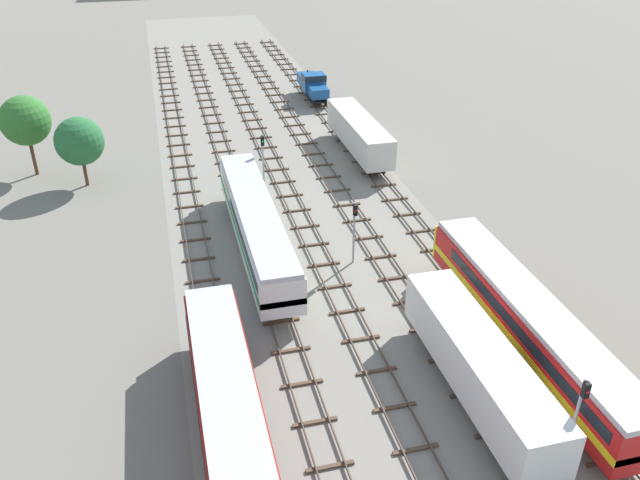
{
  "coord_description": "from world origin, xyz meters",
  "views": [
    {
      "loc": [
        -10.23,
        7.56,
        24.84
      ],
      "look_at": [
        0.0,
        47.65,
        1.5
      ],
      "focal_mm": 36.41,
      "sensor_mm": 36.0,
      "label": 1
    }
  ],
  "objects": [
    {
      "name": "lineside_tree_1",
      "position": [
        -22.27,
        69.24,
        5.29
      ],
      "size": [
        4.56,
        4.56,
        7.59
      ],
      "color": "#4C331E",
      "rests_on": "ground"
    },
    {
      "name": "track_centre_right",
      "position": [
        8.77,
        57.0,
        0.14
      ],
      "size": [
        2.4,
        126.0,
        0.29
      ],
      "color": "#47382D",
      "rests_on": "ground"
    },
    {
      "name": "track_centre_left",
      "position": [
        0.0,
        57.0,
        0.14
      ],
      "size": [
        2.4,
        126.0,
        0.29
      ],
      "color": "#47382D",
      "rests_on": "ground"
    },
    {
      "name": "lineside_tree_0",
      "position": [
        -17.49,
        65.46,
        4.25
      ],
      "size": [
        4.32,
        4.32,
        6.42
      ],
      "color": "#4C331E",
      "rests_on": "ground"
    },
    {
      "name": "shunter_loco_centre_right_farther",
      "position": [
        8.77,
        85.61,
        2.01
      ],
      "size": [
        2.74,
        8.46,
        3.1
      ],
      "color": "#194C8C",
      "rests_on": "ground"
    },
    {
      "name": "ground_plane",
      "position": [
        0.0,
        56.0,
        0.0
      ],
      "size": [
        480.0,
        480.0,
        0.0
      ],
      "primitive_type": "plane",
      "color": "slate"
    },
    {
      "name": "diesel_railcar_centre_right_mid",
      "position": [
        8.77,
        33.7,
        2.6
      ],
      "size": [
        2.96,
        20.5,
        3.8
      ],
      "color": "red",
      "rests_on": "ground"
    },
    {
      "name": "ballast_bed",
      "position": [
        0.0,
        56.0,
        0.0
      ],
      "size": [
        21.54,
        176.0,
        0.01
      ],
      "primitive_type": "cube",
      "color": "gray",
      "rests_on": "ground"
    },
    {
      "name": "freight_boxcar_centre_near",
      "position": [
        4.39,
        31.1,
        2.45
      ],
      "size": [
        2.87,
        14.0,
        3.6
      ],
      "color": "white",
      "rests_on": "ground"
    },
    {
      "name": "track_centre",
      "position": [
        4.39,
        57.0,
        0.14
      ],
      "size": [
        2.4,
        126.0,
        0.29
      ],
      "color": "#47382D",
      "rests_on": "ground"
    },
    {
      "name": "freight_boxcar_centre_right_far",
      "position": [
        8.78,
        66.25,
        2.45
      ],
      "size": [
        2.87,
        14.0,
        3.6
      ],
      "color": "beige",
      "rests_on": "ground"
    },
    {
      "name": "track_far_left",
      "position": [
        -8.77,
        57.0,
        0.14
      ],
      "size": [
        2.4,
        126.0,
        0.29
      ],
      "color": "#47382D",
      "rests_on": "ground"
    },
    {
      "name": "signal_post_nearest",
      "position": [
        -2.19,
        58.78,
        3.69
      ],
      "size": [
        0.28,
        0.47,
        5.85
      ],
      "color": "gray",
      "rests_on": "ground"
    },
    {
      "name": "track_left",
      "position": [
        -4.39,
        57.0,
        0.14
      ],
      "size": [
        2.4,
        126.0,
        0.29
      ],
      "color": "#47382D",
      "rests_on": "ground"
    },
    {
      "name": "diesel_railcar_left_midfar",
      "position": [
        -4.39,
        49.34,
        2.6
      ],
      "size": [
        2.96,
        20.5,
        3.8
      ],
      "color": "white",
      "rests_on": "ground"
    },
    {
      "name": "diesel_railcar_far_left_nearest",
      "position": [
        -8.77,
        29.42,
        2.6
      ],
      "size": [
        2.96,
        20.5,
        3.8
      ],
      "color": "maroon",
      "rests_on": "ground"
    },
    {
      "name": "signal_post_mid",
      "position": [
        6.58,
        25.82,
        3.45
      ],
      "size": [
        0.28,
        0.47,
        5.44
      ],
      "color": "gray",
      "rests_on": "ground"
    },
    {
      "name": "signal_post_near",
      "position": [
        2.19,
        46.35,
        3.12
      ],
      "size": [
        0.28,
        0.47,
        4.86
      ],
      "color": "gray",
      "rests_on": "ground"
    }
  ]
}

